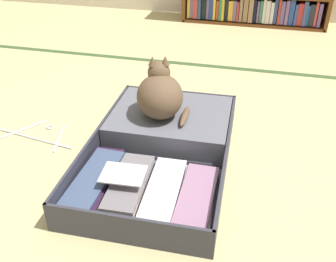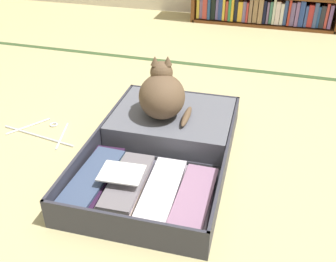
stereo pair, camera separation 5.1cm
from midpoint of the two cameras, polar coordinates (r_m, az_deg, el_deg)
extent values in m
plane|color=tan|center=(1.75, 1.58, -4.55)|extent=(10.00, 10.00, 0.00)
cube|color=#38512B|center=(2.72, 6.80, 9.46)|extent=(4.80, 0.05, 0.00)
cube|color=brown|center=(3.75, 12.01, 15.63)|extent=(1.24, 0.29, 0.02)
cube|color=gold|center=(3.78, 3.02, 18.23)|extent=(0.03, 0.25, 0.19)
cube|color=slate|center=(3.78, 3.50, 18.43)|extent=(0.03, 0.25, 0.22)
cube|color=#BA3F38|center=(3.77, 4.04, 18.23)|extent=(0.04, 0.25, 0.20)
cube|color=#2C4D83|center=(3.76, 4.60, 18.00)|extent=(0.02, 0.25, 0.18)
cube|color=black|center=(3.76, 5.21, 18.03)|extent=(0.04, 0.25, 0.18)
cube|color=slate|center=(3.76, 5.77, 17.95)|extent=(0.02, 0.25, 0.18)
cube|color=navy|center=(3.75, 6.25, 18.00)|extent=(0.04, 0.25, 0.19)
cube|color=yellow|center=(3.74, 6.75, 18.13)|extent=(0.02, 0.25, 0.22)
cube|color=#B94232|center=(3.74, 7.17, 17.75)|extent=(0.02, 0.25, 0.17)
cube|color=#36864E|center=(3.73, 7.59, 17.89)|extent=(0.02, 0.25, 0.20)
cube|color=gold|center=(3.73, 7.97, 17.82)|extent=(0.02, 0.25, 0.19)
cube|color=black|center=(3.74, 8.50, 17.94)|extent=(0.03, 0.25, 0.21)
cube|color=gold|center=(3.73, 9.06, 17.59)|extent=(0.04, 0.25, 0.17)
cube|color=slate|center=(3.73, 9.65, 17.55)|extent=(0.03, 0.25, 0.18)
cube|color=#B93533|center=(3.72, 10.05, 17.43)|extent=(0.02, 0.25, 0.17)
cube|color=#907156|center=(3.71, 10.53, 17.68)|extent=(0.03, 0.25, 0.21)
cube|color=#997752|center=(3.72, 11.19, 17.70)|extent=(0.04, 0.25, 0.22)
cube|color=#9E7954|center=(3.71, 11.92, 17.59)|extent=(0.04, 0.25, 0.22)
cube|color=black|center=(3.72, 12.46, 17.35)|extent=(0.03, 0.25, 0.19)
cube|color=slate|center=(3.72, 12.90, 17.25)|extent=(0.02, 0.25, 0.19)
cube|color=#3D7765|center=(3.72, 13.32, 17.25)|extent=(0.02, 0.25, 0.19)
cube|color=silver|center=(3.71, 13.75, 17.34)|extent=(0.02, 0.25, 0.21)
cube|color=silver|center=(3.71, 14.24, 17.13)|extent=(0.04, 0.25, 0.20)
cube|color=silver|center=(3.72, 14.81, 16.97)|extent=(0.03, 0.25, 0.18)
cube|color=#2F4A8C|center=(3.72, 15.31, 17.12)|extent=(0.03, 0.25, 0.21)
cube|color=#B93228|center=(3.71, 15.79, 17.05)|extent=(0.02, 0.25, 0.21)
cube|color=slate|center=(3.72, 16.23, 16.89)|extent=(0.04, 0.25, 0.20)
cube|color=slate|center=(3.71, 16.83, 16.85)|extent=(0.03, 0.25, 0.21)
cube|color=#2C4794|center=(3.72, 17.44, 16.83)|extent=(0.04, 0.25, 0.21)
cube|color=#34498D|center=(3.72, 17.99, 16.46)|extent=(0.02, 0.25, 0.18)
cube|color=#BC2F31|center=(3.73, 18.56, 16.48)|extent=(0.04, 0.25, 0.19)
cube|color=#3B4E81|center=(3.72, 19.21, 16.51)|extent=(0.03, 0.25, 0.21)
cube|color=#285396|center=(3.74, 19.58, 16.24)|extent=(0.02, 0.25, 0.17)
cube|color=#27272F|center=(3.74, 20.08, 16.23)|extent=(0.04, 0.25, 0.19)
cube|color=#BD423F|center=(3.74, 20.62, 16.31)|extent=(0.02, 0.25, 0.21)
cube|color=#6B4D8B|center=(3.74, 21.10, 16.11)|extent=(0.03, 0.25, 0.20)
cube|color=#33333F|center=(1.56, -4.30, -9.81)|extent=(0.61, 0.50, 0.01)
cube|color=#33333F|center=(1.36, -7.22, -14.47)|extent=(0.60, 0.03, 0.13)
cube|color=#33333F|center=(1.61, -14.51, -6.50)|extent=(0.03, 0.48, 0.13)
cube|color=#33333F|center=(1.48, 6.75, -9.71)|extent=(0.03, 0.48, 0.13)
cube|color=#4C4D5B|center=(1.55, -4.32, -9.54)|extent=(0.59, 0.48, 0.01)
cube|color=#33333F|center=(1.93, -0.37, -0.37)|extent=(0.61, 0.50, 0.01)
cube|color=#33333F|center=(2.10, 1.04, 4.38)|extent=(0.60, 0.03, 0.13)
cube|color=#33333F|center=(1.97, -8.70, 2.04)|extent=(0.03, 0.48, 0.13)
cube|color=#33333F|center=(1.86, 8.44, 0.12)|extent=(0.03, 0.48, 0.13)
cube|color=#4C4D5B|center=(1.92, -0.37, -0.12)|extent=(0.59, 0.48, 0.01)
cylinder|color=black|center=(1.73, -2.12, -4.27)|extent=(0.58, 0.03, 0.02)
cube|color=tan|center=(1.60, -11.53, -8.21)|extent=(0.13, 0.39, 0.01)
cube|color=#202E21|center=(1.60, -11.54, -7.44)|extent=(0.13, 0.38, 0.02)
cube|color=#2D1632|center=(1.59, -11.65, -7.04)|extent=(0.16, 0.43, 0.02)
cube|color=#3E4E70|center=(1.57, -12.02, -6.89)|extent=(0.13, 0.39, 0.01)
cube|color=#BEA890|center=(1.56, -6.96, -8.59)|extent=(0.16, 0.40, 0.02)
cube|color=#8C72A1|center=(1.55, -7.06, -8.32)|extent=(0.14, 0.40, 0.01)
cube|color=slate|center=(1.53, -7.12, -8.00)|extent=(0.15, 0.39, 0.02)
cube|color=slate|center=(1.52, -6.77, -7.48)|extent=(0.14, 0.35, 0.02)
cube|color=silver|center=(1.53, -1.79, -9.48)|extent=(0.13, 0.41, 0.01)
cube|color=silver|center=(1.52, -1.81, -9.02)|extent=(0.14, 0.42, 0.02)
cube|color=#A07999|center=(1.50, 3.31, -10.59)|extent=(0.15, 0.39, 0.01)
cube|color=gray|center=(1.49, 3.27, -9.92)|extent=(0.15, 0.38, 0.02)
cube|color=gray|center=(1.48, 3.24, -9.59)|extent=(0.13, 0.37, 0.01)
cube|color=white|center=(1.50, -7.66, -6.34)|extent=(0.18, 0.14, 0.01)
cube|color=slate|center=(1.89, -0.37, 1.27)|extent=(0.58, 0.47, 0.12)
torus|color=white|center=(1.86, -2.18, 2.51)|extent=(0.11, 0.11, 0.01)
cylinder|color=black|center=(2.12, -3.40, 4.67)|extent=(0.02, 0.02, 0.12)
cylinder|color=black|center=(2.07, 5.45, 3.76)|extent=(0.02, 0.02, 0.12)
cube|color=yellow|center=(1.36, -2.40, -15.85)|extent=(0.03, 0.00, 0.02)
cube|color=yellow|center=(1.35, -8.55, -13.22)|extent=(0.04, 0.00, 0.02)
cube|color=red|center=(1.31, -2.87, -13.95)|extent=(0.04, 0.00, 0.02)
ellipsoid|color=brown|center=(1.79, -2.04, 5.13)|extent=(0.28, 0.30, 0.20)
ellipsoid|color=brown|center=(1.87, -2.10, 4.83)|extent=(0.17, 0.13, 0.11)
sphere|color=brown|center=(1.80, -2.18, 8.65)|extent=(0.11, 0.11, 0.11)
cone|color=brown|center=(1.77, -1.25, 10.42)|extent=(0.04, 0.04, 0.04)
cone|color=brown|center=(1.77, -3.17, 10.36)|extent=(0.04, 0.04, 0.04)
sphere|color=gold|center=(1.84, -1.63, 9.40)|extent=(0.02, 0.02, 0.02)
sphere|color=gold|center=(1.83, -2.84, 9.36)|extent=(0.02, 0.02, 0.02)
ellipsoid|color=brown|center=(1.80, 1.68, 2.24)|extent=(0.04, 0.19, 0.03)
cylinder|color=silver|center=(2.01, -19.82, -1.05)|extent=(0.43, 0.08, 0.01)
cylinder|color=silver|center=(2.11, -21.21, 0.26)|extent=(0.14, 0.20, 0.01)
cylinder|color=silver|center=(1.98, -16.57, -1.03)|extent=(0.07, 0.23, 0.01)
torus|color=silver|center=(2.08, -17.79, 0.57)|extent=(0.05, 0.05, 0.01)
camera|label=1|loc=(0.03, -90.93, -0.59)|focal=41.08mm
camera|label=2|loc=(0.03, 89.07, 0.59)|focal=41.08mm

